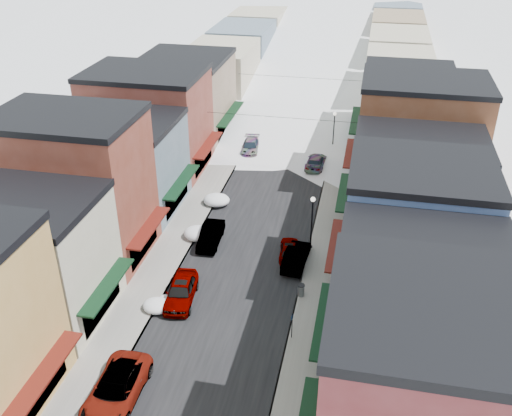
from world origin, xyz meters
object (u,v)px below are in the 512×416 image
at_px(car_dark_hatch, 211,235).
at_px(streetlamp_near, 312,216).
at_px(trash_can, 301,290).
at_px(car_silver_sedan, 181,291).
at_px(car_green_sedan, 296,256).
at_px(car_white_suv, 116,389).

height_order(car_dark_hatch, streetlamp_near, streetlamp_near).
xyz_separation_m(trash_can, streetlamp_near, (-0.09, 6.84, 2.60)).
bearing_deg(streetlamp_near, car_dark_hatch, -174.34).
bearing_deg(trash_can, car_silver_sedan, -165.67).
bearing_deg(car_dark_hatch, car_green_sedan, -15.33).
distance_m(car_dark_hatch, trash_can, 10.63).
height_order(car_silver_sedan, streetlamp_near, streetlamp_near).
relative_size(car_green_sedan, trash_can, 4.87).
bearing_deg(car_green_sedan, car_dark_hatch, -8.54).
distance_m(car_white_suv, car_dark_hatch, 18.27).
height_order(car_green_sedan, streetlamp_near, streetlamp_near).
relative_size(car_dark_hatch, streetlamp_near, 0.97).
height_order(car_silver_sedan, car_dark_hatch, car_silver_sedan).
xyz_separation_m(car_silver_sedan, trash_can, (8.79, 2.25, -0.21)).
xyz_separation_m(car_dark_hatch, streetlamp_near, (8.70, 0.86, 2.47)).
distance_m(car_silver_sedan, car_dark_hatch, 8.22).
relative_size(car_white_suv, trash_can, 6.28).
bearing_deg(car_green_sedan, trash_can, 106.93).
bearing_deg(car_silver_sedan, car_white_suv, -100.86).
bearing_deg(car_green_sedan, streetlamp_near, -105.42).
distance_m(car_white_suv, streetlamp_near, 21.48).
height_order(car_dark_hatch, car_green_sedan, car_green_sedan).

